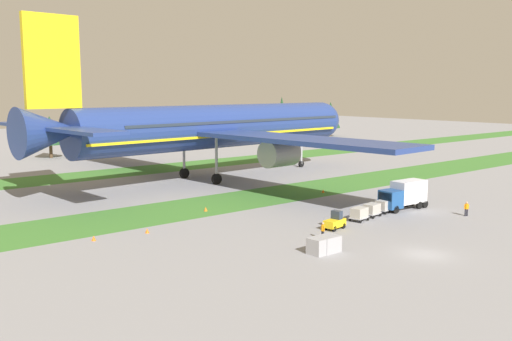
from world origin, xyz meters
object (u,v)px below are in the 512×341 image
at_px(taxiway_marker_0, 94,238).
at_px(taxiway_marker_3, 323,191).
at_px(baggage_tug, 335,222).
at_px(cargo_dolly_lead, 359,213).
at_px(airliner, 211,127).
at_px(cargo_dolly_third, 384,205).
at_px(ground_crew_loader, 323,230).
at_px(catering_truck, 404,194).
at_px(uld_container_0, 328,244).
at_px(taxiway_marker_1, 206,209).
at_px(taxiway_marker_2, 147,231).
at_px(uld_container_1, 320,246).
at_px(ground_crew_marshaller, 466,208).
at_px(cargo_dolly_second, 372,209).

distance_m(taxiway_marker_0, taxiway_marker_3, 37.00).
distance_m(baggage_tug, cargo_dolly_lead, 5.03).
bearing_deg(airliner, taxiway_marker_0, -56.16).
height_order(cargo_dolly_third, ground_crew_loader, ground_crew_loader).
distance_m(baggage_tug, catering_truck, 14.27).
height_order(uld_container_0, taxiway_marker_1, uld_container_0).
relative_size(uld_container_0, taxiway_marker_0, 3.83).
distance_m(cargo_dolly_third, catering_truck, 3.65).
bearing_deg(taxiway_marker_1, cargo_dolly_lead, -55.76).
bearing_deg(catering_truck, cargo_dolly_lead, 97.27).
bearing_deg(airliner, cargo_dolly_third, -1.54).
bearing_deg(taxiway_marker_2, taxiway_marker_3, 8.26).
bearing_deg(uld_container_0, cargo_dolly_lead, 28.07).
bearing_deg(ground_crew_loader, uld_container_1, 150.24).
height_order(airliner, taxiway_marker_3, airliner).
bearing_deg(uld_container_1, catering_truck, 17.26).
relative_size(uld_container_1, taxiway_marker_0, 3.83).
relative_size(airliner, taxiway_marker_1, 151.89).
height_order(cargo_dolly_third, catering_truck, catering_truck).
xyz_separation_m(cargo_dolly_lead, uld_container_0, (-11.86, -6.32, -0.15)).
bearing_deg(uld_container_0, cargo_dolly_third, 22.53).
height_order(baggage_tug, uld_container_0, baggage_tug).
height_order(baggage_tug, cargo_dolly_third, baggage_tug).
relative_size(cargo_dolly_lead, taxiway_marker_3, 4.87).
relative_size(taxiway_marker_2, taxiway_marker_3, 1.02).
distance_m(cargo_dolly_lead, ground_crew_marshaller, 13.44).
bearing_deg(catering_truck, taxiway_marker_0, 77.18).
bearing_deg(taxiway_marker_3, taxiway_marker_1, 178.61).
bearing_deg(uld_container_1, taxiway_marker_2, 116.88).
bearing_deg(cargo_dolly_third, ground_crew_loader, 95.06).
bearing_deg(cargo_dolly_lead, ground_crew_loader, 98.18).
bearing_deg(baggage_tug, taxiway_marker_3, -52.51).
distance_m(uld_container_0, taxiway_marker_0, 23.16).
distance_m(ground_crew_loader, uld_container_0, 4.49).
bearing_deg(taxiway_marker_0, cargo_dolly_second, -19.74).
height_order(airliner, ground_crew_loader, airliner).
relative_size(airliner, taxiway_marker_0, 149.70).
bearing_deg(ground_crew_marshaller, cargo_dolly_second, -0.57).
distance_m(cargo_dolly_second, ground_crew_marshaller, 11.31).
height_order(catering_truck, taxiway_marker_0, catering_truck).
relative_size(uld_container_0, taxiway_marker_2, 3.95).
bearing_deg(ground_crew_loader, taxiway_marker_1, 24.51).
relative_size(catering_truck, ground_crew_loader, 4.07).
bearing_deg(catering_truck, baggage_tug, 99.32).
bearing_deg(cargo_dolly_third, cargo_dolly_second, 90.00).
bearing_deg(cargo_dolly_second, uld_container_1, 103.55).
bearing_deg(airliner, taxiway_marker_1, -40.72).
height_order(baggage_tug, uld_container_1, baggage_tug).
xyz_separation_m(cargo_dolly_second, taxiway_marker_0, (-29.85, 10.71, -0.66)).
distance_m(baggage_tug, uld_container_1, 9.64).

